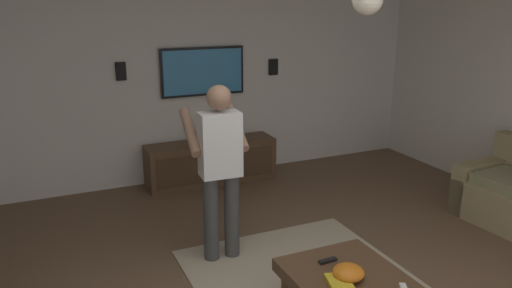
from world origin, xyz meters
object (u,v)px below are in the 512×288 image
(vase_round, at_px, (203,135))
(wall_speaker_left, at_px, (273,67))
(book, at_px, (339,283))
(media_console, at_px, (211,162))
(bowl, at_px, (348,272))
(remote_grey, at_px, (342,274))
(wall_speaker_right, at_px, (121,71))
(person_standing, at_px, (220,163))
(remote_black, at_px, (328,261))
(tv, at_px, (203,72))

(vase_round, relative_size, wall_speaker_left, 1.00)
(book, height_order, vase_round, vase_round)
(media_console, xyz_separation_m, wall_speaker_left, (0.25, -1.02, 1.17))
(bowl, bearing_deg, remote_grey, 16.29)
(bowl, distance_m, wall_speaker_left, 3.86)
(media_console, height_order, bowl, media_console)
(vase_round, relative_size, wall_speaker_right, 1.00)
(media_console, distance_m, person_standing, 2.13)
(media_console, bearing_deg, book, -3.64)
(person_standing, relative_size, vase_round, 7.45)
(bowl, relative_size, vase_round, 1.05)
(person_standing, relative_size, remote_grey, 10.93)
(book, distance_m, wall_speaker_left, 3.94)
(media_console, distance_m, remote_black, 3.04)
(wall_speaker_left, bearing_deg, wall_speaker_right, 90.00)
(tv, bearing_deg, vase_round, -21.84)
(bowl, xyz_separation_m, remote_black, (0.26, 0.01, -0.04))
(remote_grey, distance_m, wall_speaker_left, 3.82)
(tv, distance_m, person_standing, 2.31)
(person_standing, height_order, bowl, person_standing)
(bowl, bearing_deg, person_standing, 19.19)
(person_standing, bearing_deg, remote_black, -153.84)
(bowl, distance_m, remote_grey, 0.07)
(tv, distance_m, remote_black, 3.44)
(tv, distance_m, remote_grey, 3.63)
(media_console, relative_size, person_standing, 1.04)
(remote_grey, xyz_separation_m, wall_speaker_right, (3.50, 0.91, 1.09))
(remote_black, bearing_deg, bowl, -91.09)
(remote_grey, relative_size, book, 0.68)
(bowl, bearing_deg, book, 111.36)
(tv, xyz_separation_m, remote_black, (-3.28, 0.12, -1.03))
(remote_black, relative_size, book, 0.68)
(person_standing, bearing_deg, book, -162.10)
(wall_speaker_left, bearing_deg, book, 161.02)
(bowl, height_order, book, bowl)
(media_console, height_order, person_standing, person_standing)
(bowl, xyz_separation_m, remote_grey, (0.06, 0.02, -0.04))
(wall_speaker_left, height_order, wall_speaker_right, wall_speaker_right)
(person_standing, distance_m, book, 1.54)
(tv, height_order, wall_speaker_right, tv)
(media_console, xyz_separation_m, remote_black, (-3.04, 0.12, 0.14))
(tv, bearing_deg, person_standing, -14.95)
(wall_speaker_right, bearing_deg, remote_grey, -165.37)
(book, bearing_deg, remote_black, 177.40)
(remote_black, relative_size, remote_grey, 1.00)
(remote_black, bearing_deg, wall_speaker_left, 68.37)
(tv, height_order, remote_grey, tv)
(remote_black, xyz_separation_m, remote_grey, (-0.21, 0.01, 0.00))
(book, bearing_deg, tv, -168.27)
(tv, relative_size, wall_speaker_left, 5.07)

